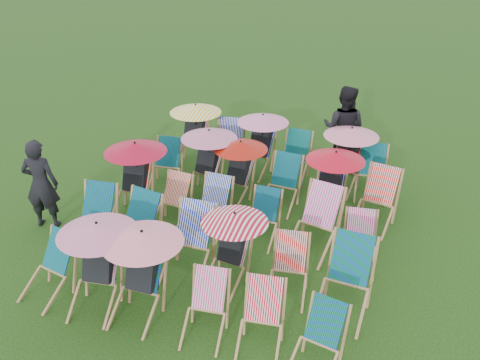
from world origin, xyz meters
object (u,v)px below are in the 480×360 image
(deckchair_0, at_px, (47,269))
(deckchair_29, at_px, (372,173))
(person_left, at_px, (41,184))
(person_rear, at_px, (344,128))
(deckchair_5, at_px, (317,343))

(deckchair_0, relative_size, deckchair_29, 0.98)
(deckchair_0, bearing_deg, person_left, 140.33)
(deckchair_0, height_order, person_rear, person_rear)
(deckchair_0, xyz_separation_m, deckchair_5, (3.91, 0.02, -0.03))
(person_left, bearing_deg, person_rear, -154.14)
(deckchair_29, distance_m, person_left, 5.99)
(person_left, xyz_separation_m, person_rear, (4.33, 4.07, 0.09))
(deckchair_5, bearing_deg, deckchair_0, -169.74)
(deckchair_29, xyz_separation_m, person_rear, (-0.77, 0.93, 0.45))
(deckchair_5, relative_size, deckchair_29, 0.92)
(person_left, bearing_deg, deckchair_29, -165.74)
(deckchair_5, distance_m, person_rear, 5.62)
(person_rear, bearing_deg, deckchair_0, 64.90)
(deckchair_0, xyz_separation_m, person_rear, (3.06, 5.56, 0.47))
(deckchair_0, xyz_separation_m, person_left, (-1.26, 1.49, 0.37))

